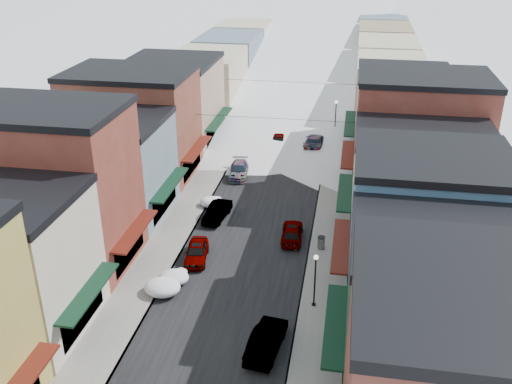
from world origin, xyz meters
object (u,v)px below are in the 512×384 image
at_px(car_dark_hatch, 217,212).
at_px(car_green_sedan, 266,340).
at_px(car_silver_sedan, 197,252).
at_px(trash_can, 321,243).
at_px(streetlamp_near, 315,274).

relative_size(car_dark_hatch, car_green_sedan, 0.90).
bearing_deg(car_green_sedan, car_silver_sedan, -46.44).
relative_size(car_dark_hatch, trash_can, 3.98).
xyz_separation_m(car_silver_sedan, trash_can, (9.50, 3.12, -0.01)).
distance_m(car_silver_sedan, car_dark_hatch, 6.99).
xyz_separation_m(car_dark_hatch, trash_can, (9.50, -3.87, -0.01)).
xyz_separation_m(car_green_sedan, trash_can, (2.50, 12.61, -0.09)).
distance_m(car_silver_sedan, car_green_sedan, 11.79).
distance_m(car_silver_sedan, streetlamp_near, 10.75).
height_order(car_dark_hatch, streetlamp_near, streetlamp_near).
bearing_deg(car_dark_hatch, car_green_sedan, -59.53).
bearing_deg(car_silver_sedan, trash_can, 10.35).
bearing_deg(streetlamp_near, car_dark_hatch, 129.49).
bearing_deg(trash_can, streetlamp_near, -89.78).
relative_size(trash_can, streetlamp_near, 0.27).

